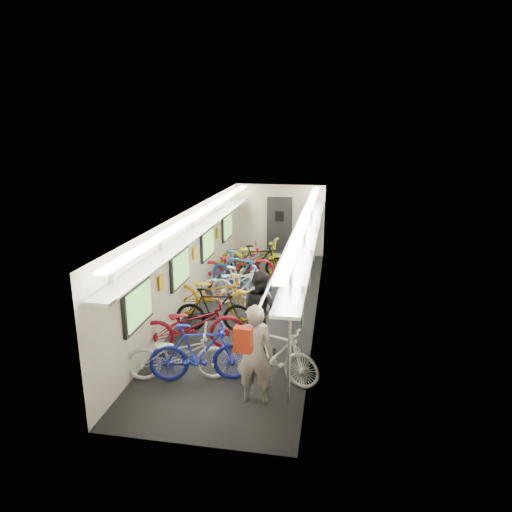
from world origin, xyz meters
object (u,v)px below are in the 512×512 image
at_px(bicycle_0, 178,354).
at_px(passenger_mid, 260,310).
at_px(passenger_near, 255,354).
at_px(bicycle_1, 200,353).
at_px(backpack, 243,340).

relative_size(bicycle_0, passenger_mid, 1.13).
bearing_deg(passenger_near, bicycle_1, -25.43).
distance_m(bicycle_0, passenger_mid, 1.89).
bearing_deg(passenger_near, backpack, 76.90).
height_order(passenger_mid, backpack, passenger_mid).
bearing_deg(bicycle_0, passenger_near, -118.79).
relative_size(bicycle_0, bicycle_1, 1.02).
distance_m(passenger_near, backpack, 0.65).
height_order(bicycle_1, passenger_mid, passenger_mid).
height_order(bicycle_0, backpack, backpack).
bearing_deg(bicycle_1, backpack, -146.96).
distance_m(bicycle_1, passenger_mid, 1.63).
bearing_deg(bicycle_0, backpack, -135.55).
xyz_separation_m(bicycle_1, passenger_mid, (0.79, 1.40, 0.27)).
height_order(bicycle_0, passenger_mid, passenger_mid).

